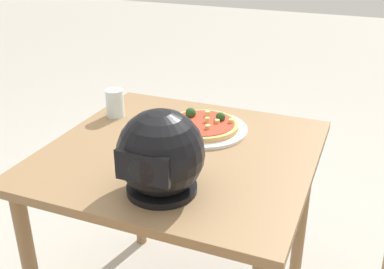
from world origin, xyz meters
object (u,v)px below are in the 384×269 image
object	(u,v)px
dining_table	(181,177)
pizza	(202,124)
motorcycle_helmet	(161,155)
drinking_glass	(115,103)

from	to	relation	value
dining_table	pizza	distance (m)	0.22
motorcycle_helmet	drinking_glass	distance (m)	0.60
dining_table	pizza	xyz separation A→B (m)	(-0.01, -0.18, 0.13)
pizza	drinking_glass	xyz separation A→B (m)	(0.37, 0.00, 0.03)
pizza	motorcycle_helmet	size ratio (longest dim) A/B	1.08
motorcycle_helmet	dining_table	bearing A→B (deg)	-78.30
dining_table	drinking_glass	size ratio (longest dim) A/B	8.13
motorcycle_helmet	drinking_glass	world-z (taller)	motorcycle_helmet
pizza	motorcycle_helmet	world-z (taller)	motorcycle_helmet
pizza	motorcycle_helmet	xyz separation A→B (m)	(-0.04, 0.44, 0.09)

